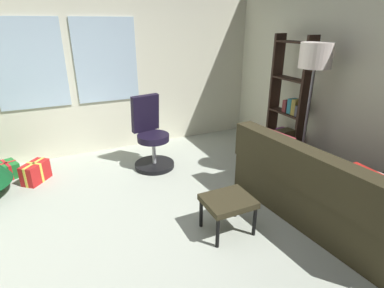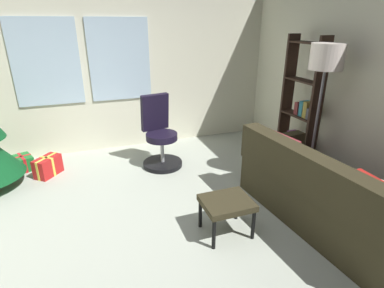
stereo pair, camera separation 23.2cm
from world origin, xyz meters
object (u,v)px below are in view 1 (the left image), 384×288
(floor_lamp, at_px, (314,66))
(gift_box_green, at_px, (7,170))
(gift_box_red, at_px, (36,172))
(couch, at_px, (342,195))
(office_chair, at_px, (151,140))
(footstool, at_px, (228,203))
(bookshelf, at_px, (288,109))

(floor_lamp, bearing_deg, gift_box_green, 153.63)
(gift_box_red, relative_size, floor_lamp, 0.23)
(couch, xyz_separation_m, office_chair, (-1.36, 2.06, 0.09))
(couch, height_order, office_chair, office_chair)
(footstool, height_order, floor_lamp, floor_lamp)
(gift_box_red, distance_m, gift_box_green, 0.47)
(gift_box_green, bearing_deg, bookshelf, -17.06)
(couch, height_order, bookshelf, bookshelf)
(bookshelf, bearing_deg, gift_box_red, 166.08)
(footstool, bearing_deg, gift_box_green, 133.17)
(office_chair, xyz_separation_m, bookshelf, (1.84, -0.64, 0.40))
(office_chair, bearing_deg, couch, -56.57)
(couch, bearing_deg, bookshelf, 71.32)
(gift_box_red, bearing_deg, couch, -38.01)
(couch, distance_m, bookshelf, 1.57)
(gift_box_green, bearing_deg, gift_box_red, -41.09)
(footstool, distance_m, gift_box_green, 3.05)
(office_chair, height_order, floor_lamp, floor_lamp)
(footstool, height_order, gift_box_red, footstool)
(gift_box_red, height_order, bookshelf, bookshelf)
(bookshelf, bearing_deg, footstool, -146.40)
(gift_box_red, bearing_deg, bookshelf, -13.92)
(gift_box_red, relative_size, gift_box_green, 1.08)
(footstool, xyz_separation_m, office_chair, (-0.21, 1.72, 0.07))
(footstool, distance_m, floor_lamp, 1.87)
(couch, height_order, gift_box_green, couch)
(couch, relative_size, office_chair, 2.05)
(footstool, distance_m, bookshelf, 2.01)
(floor_lamp, bearing_deg, office_chair, 142.58)
(gift_box_green, relative_size, floor_lamp, 0.21)
(couch, distance_m, floor_lamp, 1.45)
(gift_box_green, height_order, bookshelf, bookshelf)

